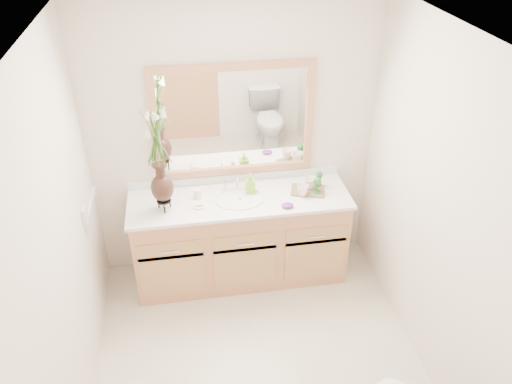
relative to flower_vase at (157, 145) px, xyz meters
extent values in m
plane|color=beige|center=(0.61, -0.95, -1.41)|extent=(2.60, 2.60, 0.00)
cube|color=white|center=(0.61, -0.95, 0.99)|extent=(2.40, 2.60, 0.02)
cube|color=white|center=(0.61, 0.35, -0.21)|extent=(2.40, 0.02, 2.40)
cube|color=white|center=(-0.59, -0.95, -0.21)|extent=(0.02, 2.60, 2.40)
cube|color=white|center=(1.81, -0.95, -0.21)|extent=(0.02, 2.60, 2.40)
cube|color=tan|center=(0.61, 0.06, -1.01)|extent=(1.80, 0.55, 0.80)
cube|color=white|center=(0.61, 0.06, -0.60)|extent=(1.84, 0.57, 0.03)
ellipsoid|color=white|center=(0.61, 0.04, -0.64)|extent=(0.38, 0.30, 0.12)
cylinder|color=silver|center=(0.61, 0.22, -0.53)|extent=(0.02, 0.02, 0.11)
cylinder|color=silver|center=(0.51, 0.22, -0.54)|extent=(0.02, 0.02, 0.08)
cylinder|color=silver|center=(0.71, 0.22, -0.54)|extent=(0.02, 0.02, 0.08)
cube|color=white|center=(0.61, 0.33, -0.01)|extent=(1.20, 0.01, 0.85)
cube|color=tan|center=(0.61, 0.32, 0.45)|extent=(1.32, 0.04, 0.06)
cube|color=tan|center=(0.61, 0.32, -0.46)|extent=(1.32, 0.04, 0.06)
cube|color=tan|center=(-0.02, 0.32, -0.01)|extent=(0.06, 0.04, 0.85)
cube|color=tan|center=(1.24, 0.32, -0.01)|extent=(0.06, 0.04, 0.85)
cube|color=white|center=(-0.57, -0.19, -0.43)|extent=(0.02, 0.12, 0.12)
cylinder|color=black|center=(0.00, 0.00, -0.50)|extent=(0.11, 0.11, 0.01)
ellipsoid|color=black|center=(0.00, 0.00, -0.38)|extent=(0.18, 0.18, 0.23)
cylinder|color=black|center=(0.00, 0.00, -0.23)|extent=(0.07, 0.07, 0.10)
cylinder|color=#4C7A33|center=(0.00, 0.00, 0.04)|extent=(0.06, 0.06, 0.42)
cylinder|color=white|center=(0.27, 0.13, -0.54)|extent=(0.06, 0.06, 0.08)
cylinder|color=white|center=(0.27, -0.01, -0.58)|extent=(0.11, 0.11, 0.01)
cube|color=beige|center=(0.27, -0.01, -0.56)|extent=(0.07, 0.05, 0.02)
imported|color=#7EC92F|center=(0.72, 0.15, -0.50)|extent=(0.07, 0.08, 0.16)
ellipsoid|color=#5E2775|center=(0.98, -0.13, -0.56)|extent=(0.11, 0.10, 0.03)
cube|color=brown|center=(1.20, 0.07, -0.57)|extent=(0.32, 0.26, 0.01)
imported|color=white|center=(1.14, 0.01, -0.52)|extent=(0.12, 0.11, 0.10)
imported|color=white|center=(1.22, 0.10, -0.52)|extent=(0.14, 0.14, 0.11)
cylinder|color=#246E29|center=(1.26, 0.03, -0.56)|extent=(0.06, 0.06, 0.01)
cylinder|color=#246E29|center=(1.26, 0.03, -0.52)|extent=(0.01, 0.01, 0.09)
ellipsoid|color=#246E29|center=(1.26, 0.03, -0.46)|extent=(0.07, 0.07, 0.08)
cylinder|color=#246E29|center=(1.31, 0.13, -0.57)|extent=(0.06, 0.06, 0.01)
cylinder|color=#246E29|center=(1.31, 0.13, -0.52)|extent=(0.01, 0.01, 0.09)
ellipsoid|color=#246E29|center=(1.31, 0.13, -0.47)|extent=(0.06, 0.06, 0.07)
camera|label=1|loc=(0.19, -3.35, 1.71)|focal=35.00mm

